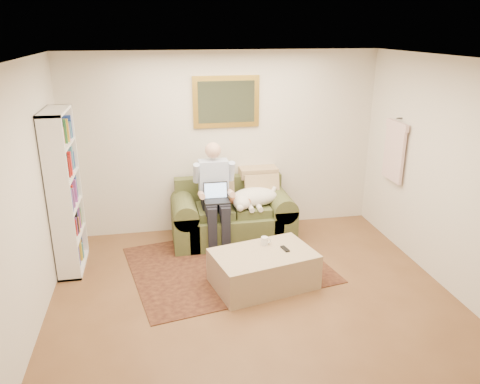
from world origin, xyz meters
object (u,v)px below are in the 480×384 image
object	(u,v)px
seated_man	(216,197)
coffee_mug	(265,241)
sofa	(232,220)
sleeping_dog	(255,197)
ottoman	(263,269)
bookshelf	(64,192)
laptop	(216,196)

from	to	relation	value
seated_man	coffee_mug	size ratio (longest dim) A/B	14.26
seated_man	sofa	bearing A→B (deg)	31.45
sleeping_dog	coffee_mug	size ratio (longest dim) A/B	6.98
sofa	ottoman	world-z (taller)	sofa
ottoman	bookshelf	xyz separation A→B (m)	(-2.27, 0.90, 0.79)
sofa	ottoman	distance (m)	1.35
sofa	laptop	bearing A→B (deg)	-138.98
laptop	sleeping_dog	xyz separation A→B (m)	(0.56, 0.14, -0.10)
sofa	bookshelf	bearing A→B (deg)	-168.43
sleeping_dog	bookshelf	xyz separation A→B (m)	(-2.44, -0.35, 0.35)
ottoman	bookshelf	distance (m)	2.57
bookshelf	seated_man	bearing A→B (deg)	8.51
sleeping_dog	bookshelf	size ratio (longest dim) A/B	0.35
laptop	coffee_mug	world-z (taller)	laptop
sofa	coffee_mug	xyz separation A→B (m)	(0.20, -1.14, 0.18)
seated_man	coffee_mug	bearing A→B (deg)	-65.36
ottoman	sleeping_dog	bearing A→B (deg)	82.34
seated_man	coffee_mug	world-z (taller)	seated_man
seated_man	ottoman	xyz separation A→B (m)	(0.39, -1.18, -0.50)
seated_man	bookshelf	size ratio (longest dim) A/B	0.71
laptop	ottoman	size ratio (longest dim) A/B	0.29
coffee_mug	bookshelf	distance (m)	2.49
sofa	coffee_mug	world-z (taller)	sofa
sofa	bookshelf	size ratio (longest dim) A/B	0.85
sofa	seated_man	size ratio (longest dim) A/B	1.19
sofa	laptop	distance (m)	0.57
ottoman	bookshelf	world-z (taller)	bookshelf
bookshelf	laptop	bearing A→B (deg)	6.55
sofa	sleeping_dog	bearing A→B (deg)	-15.74
sofa	bookshelf	distance (m)	2.29
sofa	bookshelf	world-z (taller)	bookshelf
ottoman	laptop	bearing A→B (deg)	109.29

